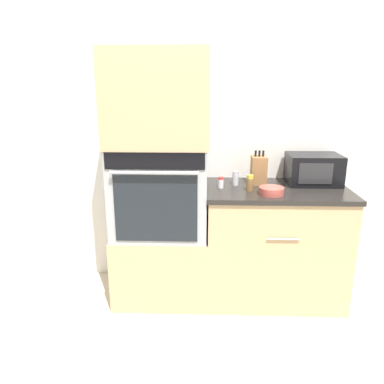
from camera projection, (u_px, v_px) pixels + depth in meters
name	position (u px, v px, depth m)	size (l,w,h in m)	color
ground_plane	(207.00, 315.00, 2.72)	(12.00, 12.00, 0.00)	beige
wall_back	(209.00, 131.00, 2.97)	(8.00, 0.05, 2.50)	silver
oven_cabinet_base	(163.00, 262.00, 2.94)	(0.71, 0.60, 0.54)	tan
wall_oven	(161.00, 189.00, 2.77)	(0.68, 0.64, 0.65)	#9EA0A5
oven_cabinet_upper	(159.00, 99.00, 2.59)	(0.71, 0.60, 0.65)	tan
counter_unit	(274.00, 243.00, 2.86)	(1.04, 0.63, 0.88)	tan
microwave	(313.00, 169.00, 2.82)	(0.39, 0.29, 0.23)	black
knife_block	(259.00, 170.00, 2.83)	(0.11, 0.13, 0.26)	olive
bowl	(271.00, 191.00, 2.57)	(0.17, 0.17, 0.05)	#B24C42
condiment_jar_near	(235.00, 178.00, 2.80)	(0.05, 0.05, 0.11)	silver
condiment_jar_mid	(250.00, 183.00, 2.66)	(0.05, 0.05, 0.11)	brown
condiment_jar_far	(221.00, 183.00, 2.73)	(0.04, 0.04, 0.08)	silver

